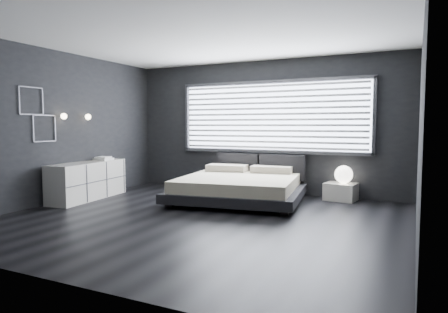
% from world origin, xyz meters
% --- Properties ---
extents(room, '(6.04, 6.00, 2.80)m').
position_xyz_m(room, '(0.00, 0.00, 1.40)').
color(room, black).
rests_on(room, ground).
extents(window, '(4.14, 0.09, 1.52)m').
position_xyz_m(window, '(0.20, 2.70, 1.61)').
color(window, white).
rests_on(window, ground).
extents(headboard, '(1.96, 0.16, 0.52)m').
position_xyz_m(headboard, '(-0.03, 2.64, 0.57)').
color(headboard, black).
rests_on(headboard, ground).
extents(sconce_near, '(0.18, 0.11, 0.11)m').
position_xyz_m(sconce_near, '(-2.88, 0.05, 1.60)').
color(sconce_near, silver).
rests_on(sconce_near, ground).
extents(sconce_far, '(0.18, 0.11, 0.11)m').
position_xyz_m(sconce_far, '(-2.88, 0.65, 1.60)').
color(sconce_far, silver).
rests_on(sconce_far, ground).
extents(wall_art_upper, '(0.01, 0.48, 0.48)m').
position_xyz_m(wall_art_upper, '(-2.98, -0.55, 1.85)').
color(wall_art_upper, '#47474C').
rests_on(wall_art_upper, ground).
extents(wall_art_lower, '(0.01, 0.48, 0.48)m').
position_xyz_m(wall_art_lower, '(-2.98, -0.30, 1.38)').
color(wall_art_lower, '#47474C').
rests_on(wall_art_lower, ground).
extents(bed, '(2.63, 2.54, 0.60)m').
position_xyz_m(bed, '(-0.04, 1.59, 0.28)').
color(bed, black).
rests_on(bed, ground).
extents(nightstand, '(0.62, 0.54, 0.33)m').
position_xyz_m(nightstand, '(1.69, 2.50, 0.17)').
color(nightstand, silver).
rests_on(nightstand, ground).
extents(orb_lamp, '(0.34, 0.34, 0.34)m').
position_xyz_m(orb_lamp, '(1.74, 2.51, 0.50)').
color(orb_lamp, white).
rests_on(orb_lamp, nightstand).
extents(dresser, '(0.71, 1.85, 0.72)m').
position_xyz_m(dresser, '(-2.78, 0.50, 0.36)').
color(dresser, silver).
rests_on(dresser, ground).
extents(book_stack, '(0.33, 0.40, 0.07)m').
position_xyz_m(book_stack, '(-2.78, 0.94, 0.76)').
color(book_stack, silver).
rests_on(book_stack, dresser).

